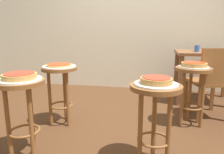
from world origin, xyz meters
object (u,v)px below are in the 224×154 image
at_px(pizza_rear, 194,64).
at_px(dining_table, 206,61).
at_px(stool_rear, 193,83).
at_px(stool_middle, 155,107).
at_px(serving_plate_leftside, 59,66).
at_px(pizza_foreground, 19,76).
at_px(pizza_middle, 156,80).
at_px(serving_plate_foreground, 20,79).
at_px(stool_leftside, 60,82).
at_px(serving_plate_middle, 156,84).
at_px(cup_near_edge, 197,48).
at_px(wooden_chair, 211,80).
at_px(serving_plate_rear, 194,67).
at_px(pizza_leftside, 59,65).
at_px(stool_foreground, 22,100).

bearing_deg(pizza_rear, dining_table, 70.29).
height_order(stool_rear, dining_table, dining_table).
xyz_separation_m(stool_middle, stool_rear, (0.41, 0.83, 0.00)).
distance_m(serving_plate_leftside, stool_rear, 1.45).
distance_m(pizza_foreground, dining_table, 2.53).
xyz_separation_m(pizza_middle, pizza_rear, (0.41, 0.83, 0.00)).
relative_size(serving_plate_foreground, stool_leftside, 0.53).
bearing_deg(serving_plate_middle, pizza_rear, 63.96).
height_order(serving_plate_foreground, pizza_middle, pizza_middle).
distance_m(stool_rear, cup_near_edge, 0.93).
bearing_deg(stool_rear, wooden_chair, 42.67).
bearing_deg(pizza_foreground, serving_plate_rear, 30.97).
xyz_separation_m(serving_plate_leftside, pizza_leftside, (0.00, 0.00, 0.02)).
bearing_deg(wooden_chair, cup_near_edge, 95.95).
distance_m(serving_plate_foreground, pizza_rear, 1.71).
distance_m(serving_plate_middle, cup_near_edge, 1.79).
relative_size(pizza_middle, dining_table, 0.27).
xyz_separation_m(serving_plate_foreground, pizza_rear, (1.47, 0.88, 0.03)).
distance_m(serving_plate_foreground, stool_rear, 1.72).
height_order(pizza_foreground, serving_plate_middle, pizza_foreground).
distance_m(pizza_middle, serving_plate_leftside, 1.18).
bearing_deg(serving_plate_middle, stool_foreground, -177.38).
xyz_separation_m(stool_rear, serving_plate_rear, (0.00, 0.00, 0.17)).
bearing_deg(serving_plate_foreground, pizza_foreground, 180.00).
xyz_separation_m(serving_plate_foreground, serving_plate_rear, (1.47, 0.88, 0.00)).
relative_size(pizza_middle, pizza_leftside, 0.84).
bearing_deg(stool_middle, dining_table, 67.19).
bearing_deg(stool_middle, pizza_middle, -45.00).
distance_m(stool_rear, dining_table, 0.97).
bearing_deg(serving_plate_rear, pizza_leftside, -170.86).
bearing_deg(stool_middle, serving_plate_rear, 63.96).
xyz_separation_m(serving_plate_leftside, serving_plate_rear, (1.42, 0.23, 0.00)).
bearing_deg(serving_plate_leftside, pizza_foreground, -93.67).
bearing_deg(stool_foreground, stool_rear, 30.97).
relative_size(serving_plate_leftside, dining_table, 0.42).
height_order(serving_plate_rear, pizza_rear, pizza_rear).
bearing_deg(stool_foreground, serving_plate_rear, 30.97).
height_order(pizza_leftside, pizza_rear, pizza_rear).
distance_m(pizza_foreground, stool_rear, 1.72).
xyz_separation_m(serving_plate_foreground, serving_plate_leftside, (0.04, 0.65, 0.00)).
relative_size(serving_plate_foreground, stool_rear, 0.53).
height_order(serving_plate_leftside, pizza_leftside, pizza_leftside).
distance_m(serving_plate_foreground, wooden_chair, 2.05).
distance_m(stool_foreground, cup_near_edge, 2.41).
bearing_deg(pizza_rear, cup_near_edge, 78.10).
xyz_separation_m(serving_plate_leftside, dining_table, (1.75, 1.14, -0.05)).
bearing_deg(wooden_chair, pizza_rear, -137.33).
xyz_separation_m(stool_foreground, serving_plate_foreground, (-0.00, 0.00, 0.17)).
height_order(cup_near_edge, wooden_chair, wooden_chair).
xyz_separation_m(serving_plate_middle, serving_plate_leftside, (-1.02, 0.60, 0.00)).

